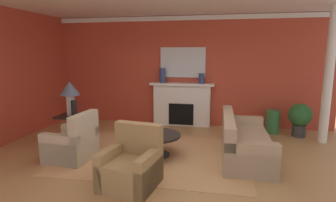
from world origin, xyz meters
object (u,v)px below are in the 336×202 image
at_px(coffee_table, 156,140).
at_px(vase_tall_corner, 273,122).
at_px(mantel_mirror, 183,62).
at_px(armchair_near_window, 73,145).
at_px(armchair_facing_fireplace, 131,167).
at_px(side_table, 72,128).
at_px(vase_mantel_right, 202,79).
at_px(vase_mantel_left, 162,76).
at_px(vase_on_side_table, 74,108).
at_px(potted_plant, 300,117).
at_px(fireplace, 182,105).
at_px(table_lamp, 70,92).
at_px(sofa, 243,143).

relative_size(coffee_table, vase_tall_corner, 1.65).
relative_size(mantel_mirror, armchair_near_window, 1.34).
distance_m(mantel_mirror, armchair_near_window, 3.83).
relative_size(mantel_mirror, armchair_facing_fireplace, 1.34).
xyz_separation_m(side_table, vase_mantel_right, (2.71, 2.14, 0.96)).
bearing_deg(coffee_table, vase_tall_corner, 39.57).
bearing_deg(vase_mantel_left, vase_on_side_table, -122.79).
bearing_deg(side_table, potted_plant, 18.24).
height_order(mantel_mirror, armchair_near_window, mantel_mirror).
relative_size(fireplace, mantel_mirror, 1.41).
relative_size(coffee_table, vase_on_side_table, 2.80).
height_order(side_table, vase_mantel_left, vase_mantel_left).
distance_m(coffee_table, table_lamp, 2.20).
bearing_deg(armchair_near_window, vase_on_side_table, 115.19).
bearing_deg(fireplace, side_table, -134.53).
xyz_separation_m(armchair_facing_fireplace, vase_mantel_right, (0.78, 3.71, 1.06)).
distance_m(coffee_table, vase_mantel_right, 2.70).
bearing_deg(fireplace, vase_tall_corner, -7.03).
bearing_deg(side_table, vase_mantel_right, 38.37).
xyz_separation_m(fireplace, side_table, (-2.16, -2.19, -0.18)).
distance_m(side_table, vase_mantel_left, 2.87).
relative_size(sofa, side_table, 3.02).
xyz_separation_m(coffee_table, side_table, (-2.00, 0.24, 0.06)).
relative_size(vase_on_side_table, vase_mantel_left, 0.87).
bearing_deg(side_table, mantel_mirror, 46.99).
distance_m(coffee_table, potted_plant, 3.74).
distance_m(vase_tall_corner, vase_mantel_right, 2.17).
distance_m(sofa, table_lamp, 3.84).
distance_m(vase_on_side_table, potted_plant, 5.37).
xyz_separation_m(sofa, armchair_near_window, (-3.27, -0.79, 0.01)).
relative_size(fireplace, vase_tall_corner, 2.98).
bearing_deg(potted_plant, sofa, -130.73).
relative_size(fireplace, vase_mantel_right, 6.41).
distance_m(mantel_mirror, vase_mantel_left, 0.68).
height_order(mantel_mirror, vase_tall_corner, mantel_mirror).
bearing_deg(side_table, vase_tall_corner, 22.44).
bearing_deg(coffee_table, mantel_mirror, 86.42).
distance_m(mantel_mirror, table_lamp, 3.22).
bearing_deg(fireplace, armchair_near_window, -119.78).
height_order(side_table, potted_plant, potted_plant).
bearing_deg(mantel_mirror, armchair_near_window, -118.81).
xyz_separation_m(mantel_mirror, side_table, (-2.16, -2.31, -1.39)).
height_order(table_lamp, vase_mantel_right, vase_mantel_right).
relative_size(fireplace, armchair_facing_fireplace, 1.89).
bearing_deg(vase_tall_corner, vase_on_side_table, -155.58).
height_order(side_table, table_lamp, table_lamp).
distance_m(side_table, table_lamp, 0.82).
bearing_deg(vase_mantel_left, vase_mantel_right, 0.00).
bearing_deg(vase_on_side_table, mantel_mirror, 50.47).
height_order(fireplace, table_lamp, table_lamp).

